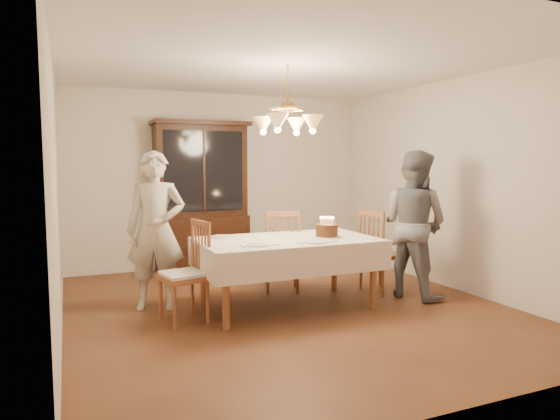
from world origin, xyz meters
name	(u,v)px	position (x,y,z in m)	size (l,w,h in m)	color
ground	(287,307)	(0.00, 0.00, 0.00)	(5.00, 5.00, 0.00)	#542C18
room_shell	(287,162)	(0.00, 0.00, 1.58)	(5.00, 5.00, 5.00)	white
dining_table	(287,246)	(0.00, 0.00, 0.68)	(1.90, 1.10, 0.76)	brown
china_hutch	(201,199)	(-0.36, 2.25, 1.04)	(1.38, 0.54, 2.16)	black
chair_far_side	(282,255)	(0.23, 0.67, 0.44)	(0.56, 0.55, 1.00)	brown
chair_left_end	(184,277)	(-1.13, -0.04, 0.45)	(0.50, 0.51, 1.00)	brown
chair_right_end	(381,256)	(1.33, 0.18, 0.44)	(0.50, 0.52, 1.00)	brown
elderly_woman	(156,230)	(-1.30, 0.54, 0.85)	(0.62, 0.41, 1.70)	beige
adult_in_grey	(413,224)	(1.55, -0.15, 0.86)	(0.83, 0.65, 1.71)	slate
birthday_cake	(327,231)	(0.43, -0.09, 0.83)	(0.30, 0.30, 0.23)	white
place_setting_near_left	(259,245)	(-0.44, -0.30, 0.77)	(0.38, 0.23, 0.02)	white
place_setting_near_right	(317,242)	(0.18, -0.35, 0.77)	(0.42, 0.27, 0.02)	white
place_setting_far_left	(224,237)	(-0.60, 0.35, 0.77)	(0.42, 0.27, 0.02)	white
chandelier	(288,124)	(0.00, 0.00, 1.98)	(0.62, 0.62, 0.73)	#BF8C3F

